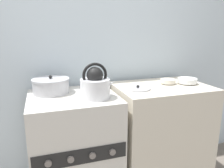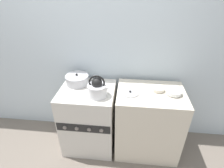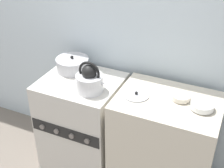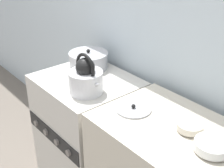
{
  "view_description": "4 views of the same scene",
  "coord_description": "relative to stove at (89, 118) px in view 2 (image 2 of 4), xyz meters",
  "views": [
    {
      "loc": [
        -0.21,
        -1.3,
        1.37
      ],
      "look_at": [
        0.32,
        0.33,
        0.95
      ],
      "focal_mm": 35.0,
      "sensor_mm": 36.0,
      "label": 1
    },
    {
      "loc": [
        0.49,
        -1.42,
        2.01
      ],
      "look_at": [
        0.3,
        0.31,
        0.98
      ],
      "focal_mm": 28.0,
      "sensor_mm": 36.0,
      "label": 2
    },
    {
      "loc": [
        1.17,
        -1.63,
        2.22
      ],
      "look_at": [
        0.29,
        0.3,
        0.93
      ],
      "focal_mm": 50.0,
      "sensor_mm": 36.0,
      "label": 3
    },
    {
      "loc": [
        1.58,
        -0.79,
        1.83
      ],
      "look_at": [
        0.3,
        0.28,
        0.98
      ],
      "focal_mm": 50.0,
      "sensor_mm": 36.0,
      "label": 4
    }
  ],
  "objects": [
    {
      "name": "small_ceramic_bowl",
      "position": [
        0.84,
        0.03,
        0.49
      ],
      "size": [
        0.13,
        0.13,
        0.04
      ],
      "color": "beige",
      "rests_on": "counter"
    },
    {
      "name": "kettle",
      "position": [
        0.15,
        -0.11,
        0.54
      ],
      "size": [
        0.26,
        0.22,
        0.26
      ],
      "color": "silver",
      "rests_on": "stove"
    },
    {
      "name": "stove",
      "position": [
        0.0,
        0.0,
        0.0
      ],
      "size": [
        0.66,
        0.61,
        0.89
      ],
      "color": "beige",
      "rests_on": "ground_plane"
    },
    {
      "name": "counter",
      "position": [
        0.76,
        -0.01,
        0.01
      ],
      "size": [
        0.79,
        0.58,
        0.91
      ],
      "color": "beige",
      "rests_on": "ground_plane"
    },
    {
      "name": "enamel_bowl",
      "position": [
        1.0,
        -0.02,
        0.49
      ],
      "size": [
        0.17,
        0.17,
        0.05
      ],
      "color": "white",
      "rests_on": "counter"
    },
    {
      "name": "wall_back",
      "position": [
        -0.0,
        0.37,
        0.8
      ],
      "size": [
        7.0,
        0.06,
        2.5
      ],
      "color": "silver",
      "rests_on": "ground_plane"
    },
    {
      "name": "ground_plane",
      "position": [
        -0.0,
        -0.29,
        -0.45
      ],
      "size": [
        12.0,
        12.0,
        0.0
      ],
      "primitive_type": "plane",
      "color": "#70665B"
    },
    {
      "name": "cooking_pot",
      "position": [
        -0.15,
        0.13,
        0.5
      ],
      "size": [
        0.29,
        0.29,
        0.14
      ],
      "color": "#B2B2B7",
      "rests_on": "stove"
    },
    {
      "name": "loose_pot_lid",
      "position": [
        0.52,
        -0.04,
        0.47
      ],
      "size": [
        0.2,
        0.2,
        0.03
      ],
      "color": "#B2B2B7",
      "rests_on": "counter"
    }
  ]
}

